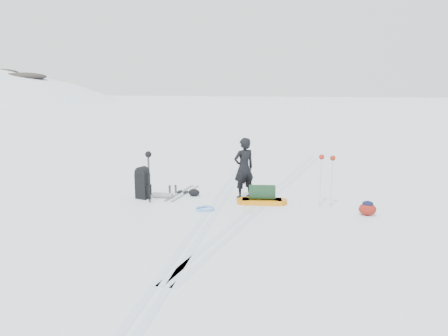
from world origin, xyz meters
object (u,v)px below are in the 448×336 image
(skier, at_px, (244,168))
(pulk_sled, at_px, (262,197))
(expedition_rucksack, at_px, (145,184))
(ski_poles_black, at_px, (148,161))

(skier, distance_m, pulk_sled, 1.03)
(expedition_rucksack, bearing_deg, ski_poles_black, -37.10)
(skier, bearing_deg, pulk_sled, 98.54)
(pulk_sled, xyz_separation_m, ski_poles_black, (-3.04, -0.55, 0.97))
(skier, xyz_separation_m, pulk_sled, (0.60, -0.51, -0.67))
(skier, xyz_separation_m, ski_poles_black, (-2.44, -1.06, 0.30))
(skier, relative_size, expedition_rucksack, 1.69)
(pulk_sled, bearing_deg, expedition_rucksack, 173.87)
(pulk_sled, distance_m, ski_poles_black, 3.24)
(pulk_sled, height_order, expedition_rucksack, expedition_rucksack)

